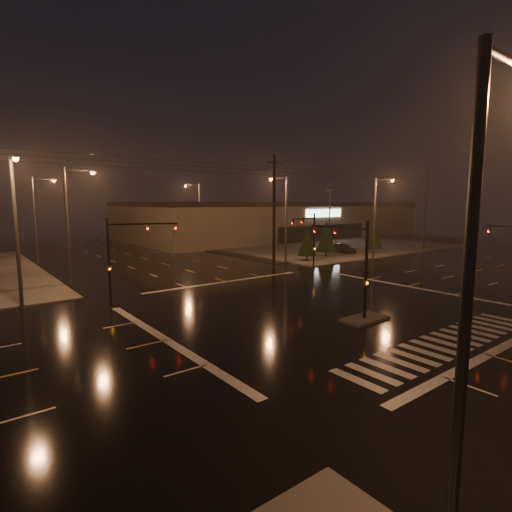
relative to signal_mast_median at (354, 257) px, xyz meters
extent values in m
plane|color=black|center=(0.00, 3.07, -3.75)|extent=(140.00, 140.00, 0.00)
cube|color=#4E4B45|center=(30.00, 33.07, -3.69)|extent=(36.00, 36.00, 0.12)
cube|color=#4E4B45|center=(0.00, -0.93, -3.68)|extent=(3.00, 1.60, 0.15)
cube|color=beige|center=(0.00, -5.93, -3.75)|extent=(15.00, 2.60, 0.01)
cube|color=beige|center=(0.00, -7.93, -3.75)|extent=(16.00, 0.50, 0.01)
cube|color=beige|center=(0.00, 14.07, -3.75)|extent=(16.00, 0.50, 0.01)
cube|color=black|center=(35.00, 31.07, -3.71)|extent=(50.00, 24.00, 0.08)
cube|color=#756854|center=(35.00, 49.07, -0.25)|extent=(60.00, 28.00, 7.00)
cube|color=black|center=(35.00, 49.07, 3.05)|extent=(60.20, 28.20, 0.80)
cube|color=white|center=(35.00, 34.97, 1.45)|extent=(9.00, 0.20, 1.40)
cube|color=black|center=(35.00, 35.02, -2.15)|extent=(22.00, 0.15, 2.80)
cylinder|color=black|center=(0.00, -0.93, -0.75)|extent=(0.18, 0.18, 6.00)
cylinder|color=black|center=(0.00, 1.32, 1.75)|extent=(0.12, 4.50, 0.12)
imported|color=#594707|center=(0.00, 3.35, 1.70)|extent=(0.16, 0.20, 1.00)
cube|color=#594707|center=(0.00, -0.93, -1.45)|extent=(0.25, 0.18, 0.35)
cylinder|color=black|center=(10.50, 13.57, -0.75)|extent=(0.18, 0.18, 6.00)
cylinder|color=black|center=(8.15, 12.72, 1.75)|extent=(4.74, 1.82, 0.12)
imported|color=#594707|center=(6.04, 11.95, 1.70)|extent=(0.24, 0.22, 1.00)
cube|color=#594707|center=(10.50, 13.57, -1.45)|extent=(0.25, 0.18, 0.35)
cylinder|color=black|center=(-10.50, 13.57, -0.75)|extent=(0.18, 0.18, 6.00)
cylinder|color=black|center=(-8.15, 12.72, 1.75)|extent=(4.74, 1.82, 0.12)
imported|color=#594707|center=(-6.04, 11.95, 1.70)|extent=(0.24, 0.22, 1.00)
cube|color=#594707|center=(-10.50, 13.57, -1.45)|extent=(0.25, 0.18, 0.35)
imported|color=#594707|center=(9.20, -3.86, 1.70)|extent=(0.22, 0.24, 1.00)
cylinder|color=#38383A|center=(-11.50, -11.93, 1.25)|extent=(0.24, 0.24, 10.00)
cylinder|color=#38383A|center=(-10.30, -11.93, 6.05)|extent=(2.40, 0.14, 0.14)
cylinder|color=#38383A|center=(-11.50, 21.07, 1.25)|extent=(0.24, 0.24, 10.00)
cylinder|color=#38383A|center=(-10.30, 21.07, 6.05)|extent=(2.40, 0.14, 0.14)
cube|color=#38383A|center=(-9.20, 21.07, 6.00)|extent=(0.70, 0.30, 0.18)
sphere|color=orange|center=(-9.20, 21.07, 5.87)|extent=(0.32, 0.32, 0.32)
cylinder|color=#38383A|center=(-11.50, 37.07, 1.25)|extent=(0.24, 0.24, 10.00)
cylinder|color=#38383A|center=(-10.30, 37.07, 6.05)|extent=(2.40, 0.14, 0.14)
cube|color=#38383A|center=(-9.20, 37.07, 6.00)|extent=(0.70, 0.30, 0.18)
sphere|color=orange|center=(-9.20, 37.07, 5.87)|extent=(0.32, 0.32, 0.32)
cylinder|color=#38383A|center=(11.50, 19.07, 1.25)|extent=(0.24, 0.24, 10.00)
cylinder|color=#38383A|center=(10.30, 19.07, 6.05)|extent=(2.40, 0.14, 0.14)
cube|color=#38383A|center=(9.20, 19.07, 6.00)|extent=(0.70, 0.30, 0.18)
sphere|color=orange|center=(9.20, 19.07, 5.87)|extent=(0.32, 0.32, 0.32)
cylinder|color=#38383A|center=(11.50, 39.07, 1.25)|extent=(0.24, 0.24, 10.00)
cylinder|color=#38383A|center=(10.30, 39.07, 6.05)|extent=(2.40, 0.14, 0.14)
cube|color=#38383A|center=(9.20, 39.07, 6.00)|extent=(0.70, 0.30, 0.18)
sphere|color=orange|center=(9.20, 39.07, 5.87)|extent=(0.32, 0.32, 0.32)
cylinder|color=#38383A|center=(-16.00, 14.57, 1.25)|extent=(0.24, 0.24, 10.00)
cylinder|color=#38383A|center=(-16.00, 13.37, 6.05)|extent=(0.14, 2.40, 0.14)
cube|color=#38383A|center=(-16.00, 12.27, 6.00)|extent=(0.30, 0.70, 0.18)
sphere|color=orange|center=(-16.00, 12.27, 5.87)|extent=(0.32, 0.32, 0.32)
cylinder|color=#38383A|center=(22.00, 14.57, 1.25)|extent=(0.24, 0.24, 10.00)
cylinder|color=#38383A|center=(22.00, 13.37, 6.05)|extent=(0.14, 2.40, 0.14)
cube|color=#38383A|center=(22.00, 12.27, 6.00)|extent=(0.30, 0.70, 0.18)
sphere|color=orange|center=(22.00, 12.27, 5.87)|extent=(0.32, 0.32, 0.32)
cylinder|color=black|center=(8.00, 17.07, 2.25)|extent=(0.32, 0.32, 12.00)
cube|color=black|center=(8.00, 17.07, 7.45)|extent=(2.20, 0.12, 0.12)
cylinder|color=black|center=(38.00, 17.07, 2.25)|extent=(0.32, 0.32, 12.00)
cube|color=black|center=(38.00, 17.07, 7.45)|extent=(2.20, 0.12, 0.12)
cylinder|color=black|center=(14.76, 18.84, -3.40)|extent=(0.18, 0.18, 0.70)
cone|color=black|center=(14.76, 18.84, -1.31)|extent=(2.23, 2.23, 3.48)
cylinder|color=black|center=(19.49, 20.10, -3.40)|extent=(0.18, 0.18, 0.70)
cone|color=black|center=(19.49, 20.10, -1.01)|extent=(2.61, 2.61, 4.08)
cylinder|color=black|center=(27.60, 18.61, -3.40)|extent=(0.18, 0.18, 0.70)
cone|color=black|center=(27.60, 18.61, -1.29)|extent=(2.26, 2.26, 3.53)
imported|color=black|center=(24.20, 21.21, -3.02)|extent=(2.40, 4.50, 1.45)
camera|label=1|loc=(-19.41, -15.45, 3.27)|focal=28.00mm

